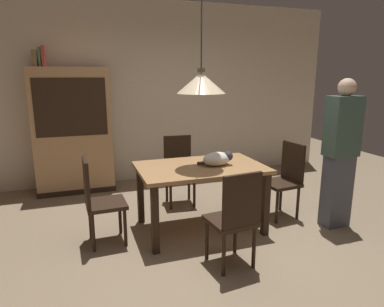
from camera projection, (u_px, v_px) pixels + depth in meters
name	position (u px, v px, depth m)	size (l,w,h in m)	color
ground	(211.00, 247.00, 3.53)	(10.00, 10.00, 0.00)	#847056
back_wall	(152.00, 93.00, 5.64)	(6.40, 0.10, 2.90)	beige
dining_table	(201.00, 174.00, 3.83)	(1.40, 0.90, 0.75)	#A87A4C
chair_far_back	(179.00, 167.00, 4.68)	(0.44, 0.44, 0.93)	black
chair_right_side	(285.00, 176.00, 4.23)	(0.44, 0.44, 0.93)	black
chair_left_side	(98.00, 198.00, 3.51)	(0.42, 0.42, 0.93)	black
chair_near_front	(235.00, 216.00, 3.06)	(0.44, 0.44, 0.93)	black
cat_sleeping	(218.00, 159.00, 3.82)	(0.40, 0.27, 0.16)	silver
pendant_lamp	(201.00, 83.00, 3.60)	(0.52, 0.52, 1.30)	beige
hutch_bookcase	(73.00, 133.00, 5.06)	(1.12, 0.45, 1.85)	tan
book_brown_thick	(35.00, 58.00, 4.69)	(0.06, 0.24, 0.22)	brown
book_green_slim	(40.00, 57.00, 4.70)	(0.03, 0.20, 0.26)	#427A4C
book_red_tall	(43.00, 56.00, 4.72)	(0.04, 0.22, 0.28)	#B73833
person_standing	(340.00, 154.00, 3.86)	(0.36, 0.22, 1.71)	#4C515B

